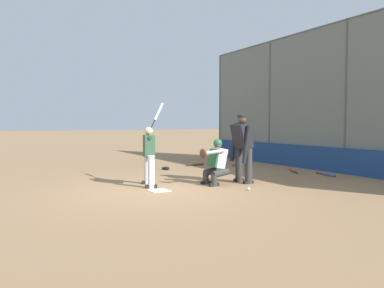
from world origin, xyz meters
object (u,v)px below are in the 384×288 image
umpire_home (242,146)px  baseball_loose (249,189)px  spare_bat_by_padding (197,165)px  spare_bat_first_base_side (293,171)px  fielding_glove_on_dirt (166,168)px  spare_bat_near_backstop (328,175)px  batter_at_plate (149,154)px  spare_bat_third_base_side (237,164)px  catcher_behind_plate (215,161)px

umpire_home → baseball_loose: 1.47m
spare_bat_by_padding → baseball_loose: 5.31m
spare_bat_first_base_side → fielding_glove_on_dirt: 4.16m
spare_bat_near_backstop → batter_at_plate: bearing=-91.5°
fielding_glove_on_dirt → baseball_loose: 4.48m
umpire_home → spare_bat_third_base_side: size_ratio=2.55×
spare_bat_near_backstop → fielding_glove_on_dirt: bearing=-127.5°
catcher_behind_plate → fielding_glove_on_dirt: (3.41, -0.21, -0.55)m
catcher_behind_plate → spare_bat_third_base_side: catcher_behind_plate is taller
spare_bat_by_padding → catcher_behind_plate: bearing=-129.2°
spare_bat_near_backstop → spare_bat_third_base_side: size_ratio=1.18×
spare_bat_third_base_side → batter_at_plate: bearing=176.6°
batter_at_plate → spare_bat_near_backstop: size_ratio=2.53×
spare_bat_first_base_side → baseball_loose: (-1.96, 3.28, 0.00)m
spare_bat_by_padding → fielding_glove_on_dirt: (-0.61, 1.56, 0.02)m
spare_bat_near_backstop → catcher_behind_plate: bearing=-85.9°
catcher_behind_plate → spare_bat_by_padding: bearing=-24.0°
umpire_home → spare_bat_by_padding: 4.31m
batter_at_plate → baseball_loose: bearing=-120.0°
umpire_home → spare_bat_first_base_side: size_ratio=2.40×
umpire_home → baseball_loose: (-1.00, 0.55, -0.93)m
batter_at_plate → spare_bat_first_base_side: 5.12m
spare_bat_by_padding → spare_bat_near_backstop: bearing=-80.5°
batter_at_plate → spare_bat_by_padding: 4.79m
catcher_behind_plate → spare_bat_near_backstop: size_ratio=1.41×
catcher_behind_plate → spare_bat_third_base_side: bearing=-43.1°
spare_bat_near_backstop → baseball_loose: baseball_loose is taller
catcher_behind_plate → spare_bat_first_base_side: catcher_behind_plate is taller
batter_at_plate → umpire_home: size_ratio=1.18×
umpire_home → spare_bat_near_backstop: size_ratio=2.16×
batter_at_plate → fielding_glove_on_dirt: bearing=-18.4°
spare_bat_by_padding → spare_bat_first_base_side: same height
batter_at_plate → spare_bat_near_backstop: batter_at_plate is taller
spare_bat_third_base_side → spare_bat_first_base_side: 2.51m
fielding_glove_on_dirt → baseball_loose: (-4.48, -0.03, -0.02)m
spare_bat_by_padding → fielding_glove_on_dirt: size_ratio=2.91×
spare_bat_near_backstop → baseball_loose: size_ratio=11.22×
spare_bat_near_backstop → baseball_loose: (-0.77, 3.54, 0.00)m
batter_at_plate → spare_bat_first_base_side: (0.24, -5.06, -0.77)m
umpire_home → spare_bat_by_padding: umpire_home is taller
umpire_home → baseball_loose: size_ratio=24.19×
batter_at_plate → catcher_behind_plate: batter_at_plate is taller
umpire_home → spare_bat_first_base_side: bearing=-70.5°
spare_bat_near_backstop → spare_bat_first_base_side: bearing=-159.2°
umpire_home → baseball_loose: umpire_home is taller
baseball_loose → catcher_behind_plate: bearing=12.7°
catcher_behind_plate → spare_bat_near_backstop: (-0.30, -3.78, -0.57)m
spare_bat_near_backstop → spare_bat_first_base_side: same height
catcher_behind_plate → spare_bat_near_backstop: catcher_behind_plate is taller
spare_bat_third_base_side → baseball_loose: 5.29m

